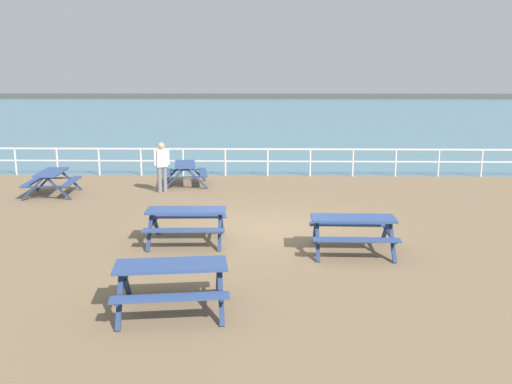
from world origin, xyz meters
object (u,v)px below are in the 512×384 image
picnic_table_far_right (353,226)px  picnic_table_far_left (185,169)px  visitor (162,164)px  picnic_table_near_left (171,275)px  picnic_table_near_right (186,217)px  picnic_table_mid_centre (52,177)px

picnic_table_far_right → picnic_table_far_left: bearing=123.3°
picnic_table_far_left → picnic_table_far_right: (4.77, -7.60, 0.00)m
picnic_table_far_left → visitor: size_ratio=1.21×
picnic_table_near_left → picnic_table_far_left: 10.83m
picnic_table_near_left → picnic_table_near_right: (-0.31, 3.79, 0.00)m
picnic_table_near_right → picnic_table_mid_centre: 7.25m
picnic_table_mid_centre → picnic_table_far_right: size_ratio=1.07×
picnic_table_far_left → picnic_table_mid_centre: bearing=105.1°
picnic_table_far_left → picnic_table_far_right: bearing=-156.9°
picnic_table_mid_centre → picnic_table_far_left: same height
picnic_table_mid_centre → picnic_table_near_left: bearing=-155.4°
picnic_table_near_right → picnic_table_mid_centre: same height
picnic_table_near_left → visitor: (-1.96, 9.50, 0.36)m
picnic_table_near_right → visitor: 5.96m
picnic_table_mid_centre → visitor: size_ratio=1.18×
picnic_table_near_right → visitor: (-1.65, 5.71, 0.36)m
picnic_table_mid_centre → visitor: bearing=-87.4°
picnic_table_near_left → visitor: visitor is taller
picnic_table_far_right → picnic_table_mid_centre: bearing=147.9°
picnic_table_far_left → visitor: (-0.58, -1.24, 0.36)m
picnic_table_far_left → visitor: bearing=145.9°
picnic_table_near_right → picnic_table_far_left: size_ratio=0.92×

